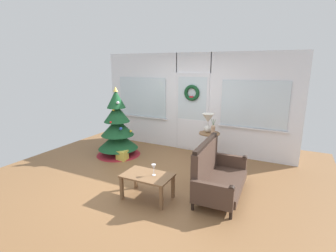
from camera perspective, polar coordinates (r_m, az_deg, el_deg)
name	(u,v)px	position (r m, az deg, el deg)	size (l,w,h in m)	color
ground_plane	(153,180)	(5.16, -3.33, -12.12)	(6.76, 6.76, 0.00)	brown
back_wall_with_door	(193,103)	(6.59, 5.65, 5.27)	(5.20, 0.19, 2.55)	white
christmas_tree	(118,130)	(6.44, -11.41, -0.97)	(1.11, 1.11, 1.74)	#4C331E
settee_sofa	(215,174)	(4.57, 10.74, -10.67)	(0.78, 1.47, 0.96)	black
side_table	(209,142)	(5.92, 9.33, -3.51)	(0.50, 0.48, 0.72)	brown
table_lamp	(208,120)	(5.85, 9.07, 1.30)	(0.28, 0.28, 0.44)	silver
flower_vase	(213,129)	(5.75, 10.22, -0.68)	(0.11, 0.10, 0.35)	tan
coffee_table	(147,178)	(4.37, -4.73, -11.77)	(0.85, 0.53, 0.43)	brown
wine_glass	(154,167)	(4.27, -3.25, -9.36)	(0.08, 0.08, 0.20)	silver
gift_box	(122,155)	(6.21, -10.35, -6.56)	(0.24, 0.21, 0.24)	#D8C64C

